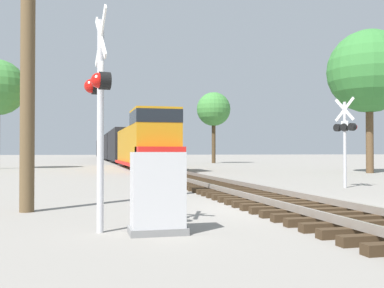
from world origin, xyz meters
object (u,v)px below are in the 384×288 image
at_px(crossing_signal_far, 345,132).
at_px(tree_far_right, 369,72).
at_px(tree_deep_background, 214,110).
at_px(freight_train, 115,147).
at_px(relay_cabinet, 158,194).
at_px(utility_pole, 28,31).
at_px(crossing_signal_near, 99,98).

distance_m(crossing_signal_far, tree_far_right, 14.03).
distance_m(crossing_signal_far, tree_deep_background, 38.44).
height_order(freight_train, relay_cabinet, freight_train).
relative_size(utility_pole, tree_far_right, 0.88).
bearing_deg(crossing_signal_far, relay_cabinet, 114.53).
bearing_deg(crossing_signal_far, tree_far_right, -57.17).
xyz_separation_m(freight_train, utility_pole, (-6.24, -58.56, 2.16)).
bearing_deg(freight_train, crossing_signal_far, -84.66).
distance_m(crossing_signal_near, crossing_signal_far, 12.40).
bearing_deg(tree_deep_background, tree_far_right, -84.72).
distance_m(crossing_signal_near, utility_pole, 3.97).
bearing_deg(crossing_signal_far, utility_pole, 93.93).
distance_m(relay_cabinet, tree_far_right, 25.82).
xyz_separation_m(crossing_signal_far, utility_pole, (-11.30, -4.51, 2.05)).
relative_size(relay_cabinet, tree_far_right, 0.15).
xyz_separation_m(crossing_signal_far, tree_deep_background, (5.89, 37.73, 4.45)).
bearing_deg(freight_train, crossing_signal_near, -94.37).
bearing_deg(tree_deep_background, relay_cabinet, -107.79).
relative_size(relay_cabinet, utility_pole, 0.17).
bearing_deg(crossing_signal_near, relay_cabinet, 61.11).
height_order(crossing_signal_near, tree_far_right, tree_far_right).
distance_m(freight_train, tree_deep_background, 20.18).
relative_size(relay_cabinet, tree_deep_background, 0.16).
height_order(crossing_signal_near, utility_pole, utility_pole).
distance_m(tree_far_right, tree_deep_background, 27.58).
bearing_deg(utility_pole, freight_train, 83.92).
bearing_deg(crossing_signal_far, freight_train, -12.47).
bearing_deg(utility_pole, crossing_signal_far, 21.75).
relative_size(freight_train, crossing_signal_near, 21.35).
height_order(utility_pole, tree_deep_background, tree_deep_background).
xyz_separation_m(crossing_signal_far, tree_far_right, (8.42, 10.27, 4.51)).
height_order(crossing_signal_near, relay_cabinet, crossing_signal_near).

